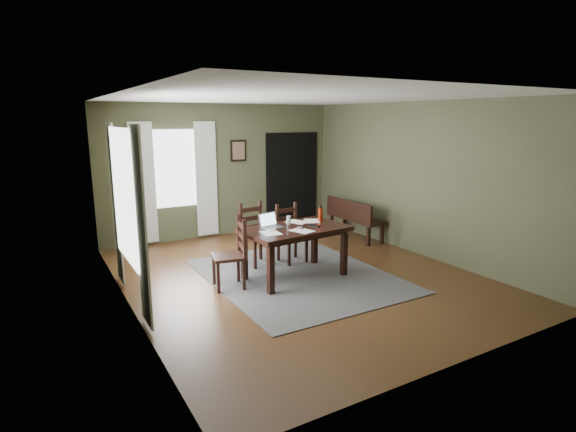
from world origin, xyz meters
TOP-DOWN VIEW (x-y plane):
  - ground at (0.00, 0.00)m, footprint 5.00×6.00m
  - room_shell at (0.00, 0.00)m, footprint 5.02×6.02m
  - rug at (0.00, 0.00)m, footprint 2.60×3.20m
  - dining_table at (-0.08, -0.04)m, footprint 1.65×1.08m
  - chair_end at (-1.07, 0.06)m, footprint 0.53×0.53m
  - chair_back_left at (-0.30, 0.87)m, footprint 0.51×0.51m
  - chair_back_right at (0.28, 0.69)m, footprint 0.44×0.44m
  - bench at (2.15, 1.36)m, footprint 0.45×1.41m
  - laptop at (-0.40, 0.13)m, footprint 0.38×0.33m
  - computer_mouse at (-0.05, -0.15)m, footprint 0.07×0.09m
  - tv_remote at (0.21, -0.13)m, footprint 0.12×0.20m
  - drinking_glass at (-0.06, 0.18)m, footprint 0.06×0.06m
  - water_bottle at (0.49, 0.12)m, footprint 0.09×0.09m
  - paper_a at (-0.55, -0.16)m, footprint 0.27×0.34m
  - paper_c at (0.14, 0.25)m, footprint 0.37×0.41m
  - paper_d at (0.38, 0.20)m, footprint 0.34×0.38m
  - paper_e at (-0.09, -0.27)m, footprint 0.33×0.39m
  - window_left at (-2.47, 0.20)m, footprint 0.01×1.30m
  - window_back at (-1.00, 2.97)m, footprint 1.00×0.01m
  - curtain_left_near at (-2.44, -0.62)m, footprint 0.03×0.48m
  - curtain_left_far at (-2.44, 1.02)m, footprint 0.03×0.48m
  - curtain_back_left at (-1.62, 2.94)m, footprint 0.44×0.03m
  - curtain_back_right at (-0.38, 2.94)m, footprint 0.44×0.03m
  - framed_picture at (0.35, 2.97)m, footprint 0.34×0.03m
  - doorway_back at (1.65, 2.97)m, footprint 1.30×0.03m

SIDE VIEW (x-z plane):
  - ground at x=0.00m, z-range -0.01..0.00m
  - rug at x=0.00m, z-range 0.00..0.01m
  - bench at x=2.15m, z-range 0.08..0.87m
  - chair_back_right at x=0.28m, z-range -0.01..0.97m
  - chair_back_left at x=-0.30m, z-range -0.01..1.02m
  - chair_end at x=-1.07m, z-range -0.01..1.02m
  - dining_table at x=-0.08m, z-range 0.31..1.09m
  - paper_d at x=0.38m, z-range 0.80..0.80m
  - paper_a at x=-0.55m, z-range 0.80..0.80m
  - paper_e at x=-0.09m, z-range 0.80..0.80m
  - paper_c at x=0.14m, z-range 0.80..0.80m
  - tv_remote at x=0.21m, z-range 0.80..0.82m
  - computer_mouse at x=-0.05m, z-range 0.80..0.82m
  - laptop at x=-0.40m, z-range 0.74..0.97m
  - drinking_glass at x=-0.06m, z-range 0.80..0.93m
  - water_bottle at x=0.49m, z-range 0.79..1.04m
  - doorway_back at x=1.65m, z-range 0.00..2.10m
  - curtain_left_near at x=-2.44m, z-range 0.05..2.35m
  - curtain_left_far at x=-2.44m, z-range 0.05..2.35m
  - curtain_back_left at x=-1.62m, z-range 0.05..2.35m
  - curtain_back_right at x=-0.38m, z-range 0.05..2.35m
  - window_left at x=-2.47m, z-range 0.60..2.30m
  - window_back at x=-1.00m, z-range 0.70..2.20m
  - framed_picture at x=0.35m, z-range 1.53..1.97m
  - room_shell at x=0.00m, z-range 0.45..3.16m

